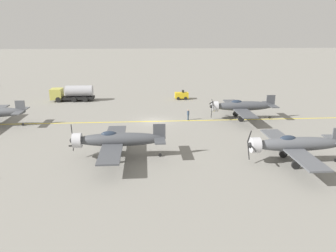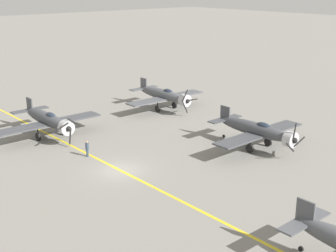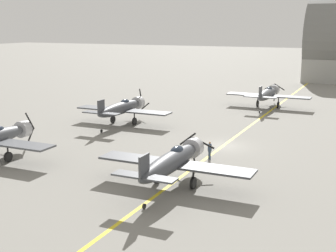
{
  "view_description": "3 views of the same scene",
  "coord_description": "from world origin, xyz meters",
  "px_view_note": "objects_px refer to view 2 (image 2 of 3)",
  "views": [
    {
      "loc": [
        -46.94,
        1.41,
        13.06
      ],
      "look_at": [
        -8.27,
        -1.41,
        1.67
      ],
      "focal_mm": 35.0,
      "sensor_mm": 36.0,
      "label": 1
    },
    {
      "loc": [
        22.83,
        33.05,
        16.74
      ],
      "look_at": [
        -5.41,
        0.48,
        3.3
      ],
      "focal_mm": 50.0,
      "sensor_mm": 36.0,
      "label": 2
    },
    {
      "loc": [
        13.81,
        -43.15,
        11.85
      ],
      "look_at": [
        -5.07,
        -2.15,
        1.97
      ],
      "focal_mm": 50.0,
      "sensor_mm": 36.0,
      "label": 3
    }
  ],
  "objects_px": {
    "airplane_near_center": "(48,120)",
    "ground_crew_walking": "(87,148)",
    "airplane_mid_left": "(257,130)",
    "airplane_near_left": "(164,95)"
  },
  "relations": [
    {
      "from": "airplane_near_center",
      "to": "ground_crew_walking",
      "type": "distance_m",
      "value": 8.15
    },
    {
      "from": "airplane_mid_left",
      "to": "airplane_near_center",
      "type": "bearing_deg",
      "value": -46.31
    },
    {
      "from": "airplane_mid_left",
      "to": "airplane_near_center",
      "type": "height_order",
      "value": "airplane_mid_left"
    },
    {
      "from": "airplane_mid_left",
      "to": "airplane_near_center",
      "type": "xyz_separation_m",
      "value": [
        14.55,
        -17.58,
        0.0
      ]
    },
    {
      "from": "airplane_near_center",
      "to": "ground_crew_walking",
      "type": "height_order",
      "value": "airplane_near_center"
    },
    {
      "from": "airplane_near_left",
      "to": "airplane_near_center",
      "type": "relative_size",
      "value": 1.0
    },
    {
      "from": "airplane_near_left",
      "to": "airplane_near_center",
      "type": "bearing_deg",
      "value": 17.05
    },
    {
      "from": "airplane_mid_left",
      "to": "airplane_near_left",
      "type": "bearing_deg",
      "value": -94.63
    },
    {
      "from": "airplane_near_left",
      "to": "ground_crew_walking",
      "type": "relative_size",
      "value": 7.39
    },
    {
      "from": "airplane_mid_left",
      "to": "ground_crew_walking",
      "type": "distance_m",
      "value": 17.42
    }
  ]
}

